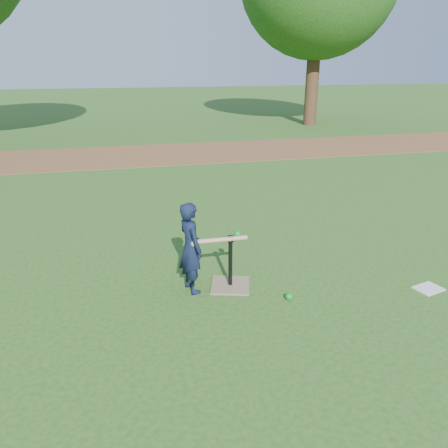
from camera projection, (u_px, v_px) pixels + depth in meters
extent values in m
plane|color=#285116|center=(222.00, 278.00, 5.18)|extent=(80.00, 80.00, 0.00)
cube|color=brown|center=(158.00, 154.00, 12.00)|extent=(24.00, 3.00, 0.01)
imported|color=black|center=(191.00, 248.00, 4.73)|extent=(0.34, 0.43, 1.03)
sphere|color=#0C8D29|center=(289.00, 297.00, 4.69)|extent=(0.08, 0.08, 0.08)
cube|color=silver|center=(428.00, 289.00, 4.93)|extent=(0.35, 0.30, 0.01)
cube|color=#7E6E50|center=(230.00, 285.00, 4.99)|extent=(0.54, 0.54, 0.02)
cylinder|color=black|center=(230.00, 262.00, 4.89)|extent=(0.05, 0.05, 0.55)
cylinder|color=black|center=(231.00, 239.00, 4.79)|extent=(0.08, 0.08, 0.06)
cylinder|color=tan|center=(220.00, 240.00, 4.74)|extent=(0.60, 0.06, 0.05)
sphere|color=tan|center=(194.00, 244.00, 4.64)|extent=(0.06, 0.06, 0.06)
sphere|color=#0C8D29|center=(237.00, 234.00, 4.87)|extent=(0.08, 0.08, 0.08)
cylinder|color=#382316|center=(312.00, 80.00, 16.94)|extent=(0.50, 0.50, 3.42)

